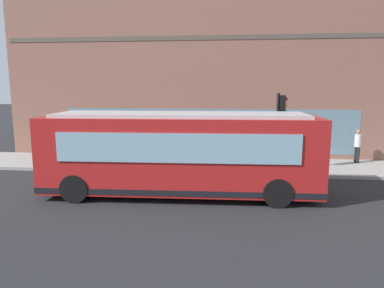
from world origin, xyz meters
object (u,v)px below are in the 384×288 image
Objects in this scene: fire_hydrant at (208,157)px; pedestrian_by_light_pole at (278,144)px; city_bus_nearside at (180,154)px; pedestrian_near_hydrant at (358,144)px; pedestrian_near_building_entrance at (257,148)px; traffic_light_near_corner at (280,117)px; pedestrian_walking_along_curb at (101,141)px; newspaper_vending_box at (83,152)px.

fire_hydrant is 0.41× the size of pedestrian_by_light_pole.
pedestrian_near_hydrant is (5.77, -8.31, -0.43)m from city_bus_nearside.
pedestrian_near_building_entrance reaches higher than pedestrian_near_hydrant.
traffic_light_near_corner is 4.98m from pedestrian_near_hydrant.
pedestrian_near_building_entrance is 8.06m from pedestrian_walking_along_curb.
traffic_light_near_corner is at bearing 175.50° from pedestrian_by_light_pole.
city_bus_nearside reaches higher than pedestrian_near_building_entrance.
traffic_light_near_corner is 1.92m from pedestrian_by_light_pole.
newspaper_vending_box is at bearing 94.47° from pedestrian_near_hydrant.
traffic_light_near_corner is at bearing -108.03° from fire_hydrant.
traffic_light_near_corner reaches higher than newspaper_vending_box.
fire_hydrant is at bearing 92.92° from pedestrian_by_light_pole.
fire_hydrant is 0.42× the size of pedestrian_walking_along_curb.
pedestrian_walking_along_curb reaches higher than pedestrian_near_hydrant.
newspaper_vending_box is at bearing 107.05° from pedestrian_walking_along_curb.
pedestrian_walking_along_curb is at bearing 93.57° from pedestrian_near_hydrant.
fire_hydrant is (1.09, 3.33, -2.13)m from traffic_light_near_corner.
newspaper_vending_box is at bearing 90.11° from fire_hydrant.
pedestrian_near_building_entrance is at bearing 75.65° from traffic_light_near_corner.
pedestrian_near_hydrant is (2.17, -4.21, -1.51)m from traffic_light_near_corner.
pedestrian_walking_along_curb reaches higher than fire_hydrant.
pedestrian_walking_along_curb is (-0.82, 13.19, 0.03)m from pedestrian_near_hydrant.
pedestrian_near_building_entrance is at bearing -109.56° from fire_hydrant.
pedestrian_by_light_pole is at bearing -4.50° from traffic_light_near_corner.
pedestrian_by_light_pole is 1.06× the size of pedestrian_near_building_entrance.
pedestrian_near_building_entrance is at bearing -97.81° from pedestrian_walking_along_curb.
traffic_light_near_corner is 9.20m from pedestrian_walking_along_curb.
pedestrian_walking_along_curb is (0.09, 9.08, -0.04)m from pedestrian_by_light_pole.
pedestrian_walking_along_curb is at bearing 89.43° from pedestrian_by_light_pole.
city_bus_nearside is at bearing 131.30° from traffic_light_near_corner.
pedestrian_by_light_pole is at bearing -40.81° from city_bus_nearside.
pedestrian_by_light_pole is 2.01× the size of newspaper_vending_box.
city_bus_nearside is 4.86m from fire_hydrant.
fire_hydrant is 3.51m from pedestrian_by_light_pole.
newspaper_vending_box is at bearing 51.07° from city_bus_nearside.
pedestrian_near_building_entrance is (-0.83, -2.34, 0.62)m from fire_hydrant.
pedestrian_near_hydrant is 1.00× the size of pedestrian_near_building_entrance.
newspaper_vending_box reaches higher than fire_hydrant.
city_bus_nearside is 11.25× the size of newspaper_vending_box.
newspaper_vending_box is (0.82, 8.88, -0.53)m from pedestrian_near_building_entrance.
traffic_light_near_corner is at bearing -96.20° from newspaper_vending_box.
newspaper_vending_box is (4.67, 5.78, -0.95)m from city_bus_nearside.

